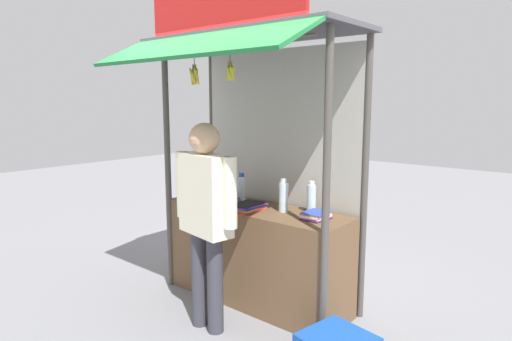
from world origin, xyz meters
TOP-DOWN VIEW (x-y plane):
  - ground_plane at (0.00, 0.00)m, footprint 20.00×20.00m
  - stall_counter at (0.00, 0.00)m, footprint 1.83×0.57m
  - stall_structure at (0.00, 0.06)m, footprint 2.03×1.37m
  - water_bottle_left at (-0.29, 0.12)m, footprint 0.08×0.08m
  - water_bottle_far_right at (0.50, 0.17)m, footprint 0.08×0.08m
  - water_bottle_right at (0.28, 0.04)m, footprint 0.08×0.08m
  - magazine_stack_center at (-0.60, -0.19)m, footprint 0.26×0.31m
  - magazine_stack_back_left at (0.64, 0.01)m, footprint 0.21×0.25m
  - magazine_stack_mid_right at (-0.28, -0.13)m, footprint 0.21×0.27m
  - magazine_stack_mid_left at (0.02, -0.14)m, footprint 0.23×0.32m
  - banana_bunch_inner_left at (0.05, -0.38)m, footprint 0.09×0.09m
  - banana_bunch_inner_right at (-0.38, -0.39)m, footprint 0.09×0.09m
  - vendor_person at (0.03, -0.67)m, footprint 0.65×0.29m

SIDE VIEW (x-z plane):
  - ground_plane at x=0.00m, z-range 0.00..0.00m
  - stall_counter at x=0.00m, z-range 0.00..0.91m
  - magazine_stack_center at x=-0.60m, z-range 0.91..0.96m
  - magazine_stack_back_left at x=0.64m, z-range 0.91..0.97m
  - magazine_stack_mid_right at x=-0.28m, z-range 0.91..0.98m
  - magazine_stack_mid_left at x=0.02m, z-range 0.91..0.98m
  - vendor_person at x=0.03m, z-range 0.18..1.90m
  - water_bottle_left at x=-0.29m, z-range 0.90..1.18m
  - water_bottle_far_right at x=0.50m, z-range 0.90..1.19m
  - water_bottle_right at x=0.28m, z-range 0.90..1.20m
  - stall_structure at x=0.00m, z-range 0.26..3.07m
  - banana_bunch_inner_right at x=-0.38m, z-range 1.96..2.26m
  - banana_bunch_inner_left at x=0.05m, z-range 1.98..2.26m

